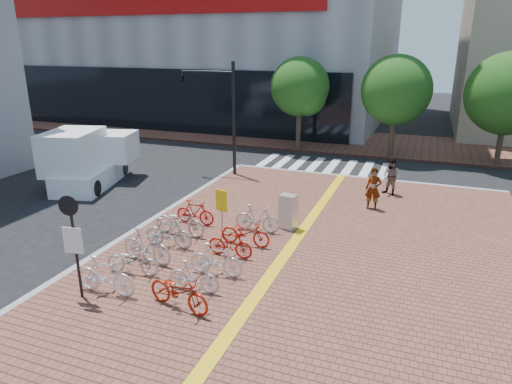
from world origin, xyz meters
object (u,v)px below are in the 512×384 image
at_px(utility_box, 288,212).
at_px(box_truck, 90,159).
at_px(bike_5, 195,212).
at_px(pedestrian_b, 391,177).
at_px(bike_0, 105,276).
at_px(traffic_light_pole, 210,97).
at_px(notice_sign, 73,235).
at_px(bike_10, 245,233).
at_px(pedestrian_a, 373,189).
at_px(yellow_sign, 221,205).
at_px(bike_6, 179,291).
at_px(bike_8, 216,260).
at_px(bike_2, 147,246).
at_px(bike_1, 132,260).
at_px(bike_9, 230,244).
at_px(bike_4, 180,221).
at_px(bike_7, 194,276).
at_px(bike_3, 168,233).
at_px(bike_11, 257,218).

height_order(utility_box, box_truck, box_truck).
height_order(bike_5, pedestrian_b, pedestrian_b).
height_order(bike_0, traffic_light_pole, traffic_light_pole).
bearing_deg(notice_sign, utility_box, 59.89).
height_order(bike_5, bike_10, bike_5).
xyz_separation_m(pedestrian_a, yellow_sign, (-4.74, -5.01, 0.37)).
relative_size(bike_6, bike_8, 1.13).
bearing_deg(utility_box, bike_2, -128.37).
bearing_deg(bike_1, bike_9, -54.08).
bearing_deg(bike_6, bike_10, 8.97).
relative_size(bike_5, bike_8, 0.93).
relative_size(bike_5, pedestrian_a, 0.90).
relative_size(bike_0, bike_4, 0.94).
bearing_deg(traffic_light_pole, bike_7, -66.31).
relative_size(bike_9, notice_sign, 0.52).
bearing_deg(pedestrian_a, utility_box, -130.22).
distance_m(bike_2, box_truck, 10.12).
relative_size(utility_box, yellow_sign, 0.73).
height_order(bike_3, box_truck, box_truck).
xyz_separation_m(bike_1, bike_2, (-0.03, 0.83, 0.12)).
bearing_deg(notice_sign, bike_11, 64.06).
height_order(bike_4, notice_sign, notice_sign).
bearing_deg(bike_11, bike_0, 155.51).
distance_m(bike_5, bike_10, 2.80).
distance_m(bike_2, pedestrian_b, 11.94).
distance_m(bike_0, bike_11, 6.19).
bearing_deg(traffic_light_pole, bike_0, -77.29).
relative_size(bike_2, bike_6, 0.97).
relative_size(bike_6, bike_11, 1.12).
height_order(bike_1, notice_sign, notice_sign).
height_order(pedestrian_b, traffic_light_pole, traffic_light_pole).
height_order(bike_7, bike_11, bike_11).
distance_m(bike_5, pedestrian_b, 9.36).
distance_m(bike_1, bike_9, 3.15).
relative_size(bike_8, box_truck, 0.32).
relative_size(bike_4, yellow_sign, 1.11).
height_order(bike_9, utility_box, utility_box).
xyz_separation_m(bike_7, traffic_light_pole, (-5.12, 11.66, 3.59)).
bearing_deg(bike_11, bike_5, 92.27).
bearing_deg(box_truck, pedestrian_a, 4.43).
bearing_deg(bike_6, bike_2, 60.01).
relative_size(bike_10, utility_box, 1.35).
height_order(bike_0, bike_1, bike_0).
xyz_separation_m(pedestrian_a, traffic_light_pole, (-9.00, 2.92, 3.16)).
bearing_deg(yellow_sign, bike_8, -68.54).
height_order(notice_sign, box_truck, notice_sign).
relative_size(bike_3, utility_box, 1.33).
bearing_deg(bike_8, bike_3, 59.08).
relative_size(bike_6, utility_box, 1.47).
bearing_deg(pedestrian_a, bike_11, -133.40).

